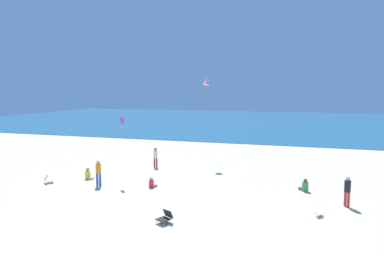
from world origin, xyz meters
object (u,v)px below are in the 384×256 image
object	(u,v)px
person_3	(152,183)
kite_pink	(207,81)
person_5	(98,171)
beach_chair_mid_beach	(48,179)
kite_purple	(122,121)
person_0	(305,186)
person_6	(347,189)
beach_chair_far_right	(165,217)
person_4	(155,156)
person_2	(88,175)

from	to	relation	value
person_3	kite_pink	xyz separation A→B (m)	(1.41, 8.41, 6.65)
person_5	beach_chair_mid_beach	bearing A→B (deg)	75.65
beach_chair_mid_beach	kite_purple	size ratio (longest dim) A/B	0.75
person_0	person_6	xyz separation A→B (m)	(2.03, -2.21, 0.64)
kite_pink	person_3	bearing A→B (deg)	-99.55
person_6	beach_chair_far_right	bearing A→B (deg)	160.09
kite_pink	person_4	bearing A→B (deg)	-135.97
beach_chair_far_right	person_0	xyz separation A→B (m)	(6.35, 6.99, 0.02)
person_0	person_5	distance (m)	12.93
person_3	kite_pink	size ratio (longest dim) A/B	0.51
person_2	person_4	distance (m)	5.57
person_0	person_5	bearing A→B (deg)	60.68
kite_pink	person_6	bearing A→B (deg)	-41.28
person_2	kite_pink	size ratio (longest dim) A/B	0.59
person_0	person_3	distance (m)	9.45
beach_chair_far_right	person_0	size ratio (longest dim) A/B	1.06
person_0	person_3	size ratio (longest dim) A/B	1.19
beach_chair_mid_beach	person_5	size ratio (longest dim) A/B	0.50
person_3	person_5	distance (m)	3.54
person_3	beach_chair_mid_beach	bearing A→B (deg)	136.14
person_2	kite_purple	size ratio (longest dim) A/B	0.69
person_6	person_4	bearing A→B (deg)	108.14
beach_chair_mid_beach	person_3	size ratio (longest dim) A/B	1.26
beach_chair_mid_beach	kite_purple	xyz separation A→B (m)	(4.44, 2.06, 3.81)
person_4	beach_chair_mid_beach	bearing A→B (deg)	121.04
person_4	person_6	size ratio (longest dim) A/B	0.97
person_5	person_0	bearing A→B (deg)	-98.86
person_2	person_4	world-z (taller)	person_4
person_4	person_2	bearing A→B (deg)	126.24
person_6	person_3	bearing A→B (deg)	129.13
beach_chair_far_right	kite_pink	distance (m)	15.05
person_2	person_5	world-z (taller)	person_5
person_6	kite_purple	distance (m)	14.21
beach_chair_far_right	person_0	bearing A→B (deg)	165.01
person_4	kite_pink	size ratio (longest dim) A/B	1.21
person_5	kite_purple	world-z (taller)	kite_purple
beach_chair_far_right	person_5	distance (m)	7.68
kite_purple	kite_pink	bearing A→B (deg)	61.92
beach_chair_mid_beach	kite_purple	world-z (taller)	kite_purple
beach_chair_mid_beach	kite_purple	bearing A→B (deg)	-22.26
kite_pink	kite_purple	size ratio (longest dim) A/B	1.17
person_5	kite_purple	bearing A→B (deg)	-48.01
beach_chair_far_right	person_5	bearing A→B (deg)	-97.36
beach_chair_mid_beach	beach_chair_far_right	xyz separation A→B (m)	(9.88, -3.94, 0.01)
beach_chair_mid_beach	person_3	xyz separation A→B (m)	(6.99, 1.08, -0.01)
beach_chair_far_right	person_3	world-z (taller)	person_3
kite_pink	person_0	bearing A→B (deg)	-39.44
person_0	person_6	size ratio (longest dim) A/B	0.49
person_3	kite_pink	distance (m)	10.81
person_0	person_2	bearing A→B (deg)	54.51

